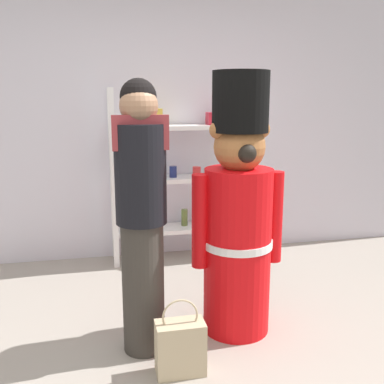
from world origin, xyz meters
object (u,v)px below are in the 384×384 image
(merchandise_shelf, at_px, (184,174))
(shopping_bag, at_px, (180,347))
(person_shopper, at_px, (141,212))
(teddy_bear_guard, at_px, (238,217))

(merchandise_shelf, bearing_deg, shopping_bag, -101.83)
(person_shopper, bearing_deg, teddy_bear_guard, 10.41)
(teddy_bear_guard, height_order, person_shopper, teddy_bear_guard)
(person_shopper, distance_m, shopping_bag, 0.82)
(merchandise_shelf, relative_size, shopping_bag, 3.60)
(shopping_bag, bearing_deg, merchandise_shelf, 78.17)
(teddy_bear_guard, bearing_deg, person_shopper, -169.59)
(person_shopper, height_order, shopping_bag, person_shopper)
(merchandise_shelf, height_order, person_shopper, person_shopper)
(shopping_bag, bearing_deg, person_shopper, 119.84)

